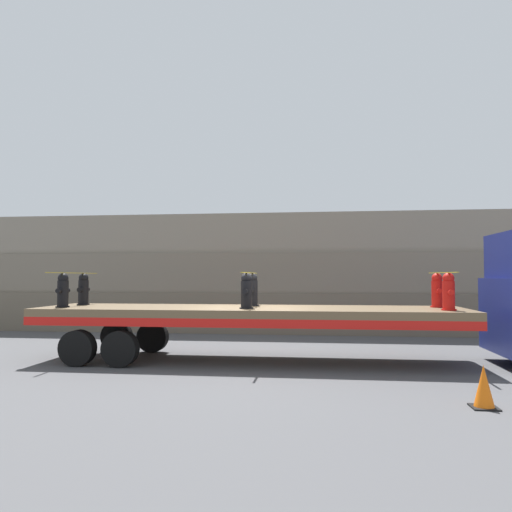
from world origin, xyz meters
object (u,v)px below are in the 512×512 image
fire_hydrant_red_near_2 (449,292)px  fire_hydrant_black_near_0 (63,291)px  fire_hydrant_black_far_1 (252,290)px  flatbed_trailer (231,316)px  fire_hydrant_black_far_0 (83,289)px  fire_hydrant_black_near_1 (246,291)px  fire_hydrant_red_far_2 (437,291)px  traffic_cone (484,387)px

fire_hydrant_red_near_2 → fire_hydrant_black_near_0: bearing=180.0°
fire_hydrant_black_near_0 → fire_hydrant_black_far_1: 4.76m
flatbed_trailer → fire_hydrant_black_far_0: fire_hydrant_black_far_0 is taller
fire_hydrant_black_far_1 → fire_hydrant_black_near_1: bearing=-90.0°
fire_hydrant_black_far_0 → fire_hydrant_black_near_1: bearing=-13.3°
flatbed_trailer → fire_hydrant_red_near_2: bearing=-6.1°
fire_hydrant_black_near_1 → fire_hydrant_red_far_2: same height
fire_hydrant_black_far_0 → traffic_cone: bearing=-26.3°
fire_hydrant_black_near_1 → fire_hydrant_red_near_2: same height
fire_hydrant_black_far_0 → fire_hydrant_red_far_2: same height
fire_hydrant_red_near_2 → fire_hydrant_red_far_2: same height
fire_hydrant_black_far_0 → fire_hydrant_red_near_2: same height
fire_hydrant_black_near_0 → fire_hydrant_black_near_1: same height
fire_hydrant_black_far_0 → fire_hydrant_black_far_1: size_ratio=1.00×
fire_hydrant_black_near_0 → traffic_cone: bearing=-20.4°
traffic_cone → fire_hydrant_black_far_0: bearing=153.7°
fire_hydrant_black_near_0 → fire_hydrant_black_far_0: bearing=90.0°
fire_hydrant_black_near_0 → fire_hydrant_red_near_2: bearing=0.0°
flatbed_trailer → fire_hydrant_red_far_2: bearing=6.1°
fire_hydrant_black_far_0 → fire_hydrant_black_near_0: bearing=-90.0°
flatbed_trailer → fire_hydrant_red_far_2: size_ratio=12.27×
fire_hydrant_black_near_0 → fire_hydrant_red_near_2: 9.27m
fire_hydrant_black_near_1 → traffic_cone: size_ratio=1.24×
fire_hydrant_black_far_0 → fire_hydrant_red_far_2: size_ratio=1.00×
fire_hydrant_red_near_2 → traffic_cone: 3.63m
traffic_cone → fire_hydrant_black_near_1: bearing=142.4°
fire_hydrant_black_near_0 → flatbed_trailer: bearing=7.5°
flatbed_trailer → traffic_cone: flatbed_trailer is taller
fire_hydrant_black_far_0 → fire_hydrant_red_near_2: bearing=-6.8°
flatbed_trailer → fire_hydrant_red_far_2: (5.11, 0.55, 0.63)m
flatbed_trailer → fire_hydrant_black_near_0: 4.24m
fire_hydrant_black_far_1 → fire_hydrant_black_near_0: bearing=-166.7°
fire_hydrant_black_near_0 → fire_hydrant_black_far_0: size_ratio=1.00×
fire_hydrant_red_far_2 → traffic_cone: size_ratio=1.24×
fire_hydrant_black_far_0 → fire_hydrant_red_far_2: bearing=0.0°
fire_hydrant_black_far_1 → flatbed_trailer: bearing=-131.2°
fire_hydrant_black_far_1 → fire_hydrant_red_far_2: 4.63m
fire_hydrant_black_near_0 → fire_hydrant_red_far_2: (9.27, 1.10, 0.00)m
fire_hydrant_black_far_0 → traffic_cone: 10.09m
fire_hydrant_black_near_0 → fire_hydrant_black_near_1: (4.63, 0.00, 0.00)m
fire_hydrant_black_near_1 → fire_hydrant_black_far_1: 1.10m
fire_hydrant_black_near_0 → fire_hydrant_black_far_0: 1.10m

